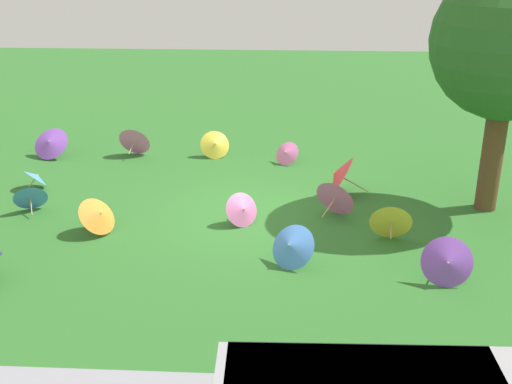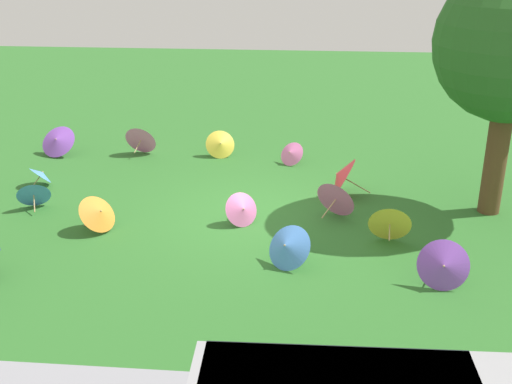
# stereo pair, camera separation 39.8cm
# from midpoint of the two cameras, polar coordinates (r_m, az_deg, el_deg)

# --- Properties ---
(ground) EXTENTS (40.00, 40.00, 0.00)m
(ground) POSITION_cam_midpoint_polar(r_m,az_deg,el_deg) (12.94, 0.96, -2.04)
(ground) COLOR #2D6B28
(parasol_pink_0) EXTENTS (0.95, 0.92, 0.83)m
(parasol_pink_0) POSITION_cam_midpoint_polar(r_m,az_deg,el_deg) (12.83, 8.21, -0.48)
(parasol_pink_0) COLOR tan
(parasol_pink_0) RESTS_ON ground
(parasol_orange_0) EXTENTS (0.89, 0.96, 0.73)m
(parasol_orange_0) POSITION_cam_midpoint_polar(r_m,az_deg,el_deg) (12.38, -13.04, -1.82)
(parasol_orange_0) COLOR tan
(parasol_orange_0) RESTS_ON ground
(parasol_red_0) EXTENTS (1.03, 1.02, 0.93)m
(parasol_red_0) POSITION_cam_midpoint_polar(r_m,az_deg,el_deg) (13.85, 8.40, 1.45)
(parasol_red_0) COLOR tan
(parasol_red_0) RESTS_ON ground
(parasol_purple_0) EXTENTS (1.03, 0.90, 0.78)m
(parasol_purple_0) POSITION_cam_midpoint_polar(r_m,az_deg,el_deg) (17.01, -16.80, 4.45)
(parasol_purple_0) COLOR tan
(parasol_purple_0) RESTS_ON ground
(parasol_pink_1) EXTENTS (0.88, 0.78, 0.80)m
(parasol_pink_1) POSITION_cam_midpoint_polar(r_m,az_deg,el_deg) (16.68, -9.58, 4.74)
(parasol_pink_1) COLOR tan
(parasol_pink_1) RESTS_ON ground
(parasol_purple_1) EXTENTS (0.88, 0.83, 0.82)m
(parasol_purple_1) POSITION_cam_midpoint_polar(r_m,az_deg,el_deg) (10.63, 17.54, -6.34)
(parasol_purple_1) COLOR tan
(parasol_purple_1) RESTS_ON ground
(parasol_pink_2) EXTENTS (0.80, 0.75, 0.66)m
(parasol_pink_2) POSITION_cam_midpoint_polar(r_m,az_deg,el_deg) (12.35, -0.31, -1.58)
(parasol_pink_2) COLOR tan
(parasol_pink_2) RESTS_ON ground
(parasol_blue_0) EXTENTS (0.73, 0.74, 0.51)m
(parasol_blue_0) POSITION_cam_midpoint_polar(r_m,az_deg,el_deg) (15.06, -18.00, 1.55)
(parasol_blue_0) COLOR tan
(parasol_blue_0) RESTS_ON ground
(parasol_blue_1) EXTENTS (0.80, 0.75, 0.66)m
(parasol_blue_1) POSITION_cam_midpoint_polar(r_m,az_deg,el_deg) (13.85, -18.58, -0.10)
(parasol_blue_1) COLOR tan
(parasol_blue_1) RESTS_ON ground
(parasol_pink_3) EXTENTS (0.77, 0.73, 0.58)m
(parasol_pink_3) POSITION_cam_midpoint_polar(r_m,az_deg,el_deg) (15.72, 3.87, 3.49)
(parasol_pink_3) COLOR tan
(parasol_pink_3) RESTS_ON ground
(parasol_blue_2) EXTENTS (1.02, 0.97, 0.75)m
(parasol_blue_2) POSITION_cam_midpoint_polar(r_m,az_deg,el_deg) (10.83, 3.87, -4.92)
(parasol_blue_2) COLOR tan
(parasol_blue_2) RESTS_ON ground
(parasol_yellow_2) EXTENTS (0.85, 0.72, 0.70)m
(parasol_yellow_2) POSITION_cam_midpoint_polar(r_m,az_deg,el_deg) (16.22, -2.51, 4.33)
(parasol_yellow_2) COLOR tan
(parasol_yellow_2) RESTS_ON ground
(parasol_yellow_3) EXTENTS (0.82, 0.70, 0.79)m
(parasol_yellow_3) POSITION_cam_midpoint_polar(r_m,az_deg,el_deg) (11.97, 12.87, -2.62)
(parasol_yellow_3) COLOR tan
(parasol_yellow_3) RESTS_ON ground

